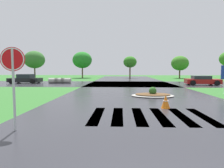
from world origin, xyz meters
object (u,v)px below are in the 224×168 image
(stop_sign, at_px, (13,69))
(car_silver_hatch, at_px, (25,79))
(median_island, at_px, (153,94))
(car_dark_suv, at_px, (202,80))
(traffic_cone, at_px, (166,102))
(drainage_pipe_stack, at_px, (60,81))

(stop_sign, bearing_deg, car_silver_hatch, 107.33)
(stop_sign, bearing_deg, median_island, 46.33)
(car_dark_suv, height_order, traffic_cone, car_dark_suv)
(drainage_pipe_stack, bearing_deg, median_island, -48.77)
(car_silver_hatch, height_order, traffic_cone, car_silver_hatch)
(median_island, height_order, drainage_pipe_stack, drainage_pipe_stack)
(traffic_cone, bearing_deg, car_silver_hatch, 133.28)
(stop_sign, distance_m, car_dark_suv, 23.07)
(median_island, relative_size, drainage_pipe_stack, 1.00)
(stop_sign, relative_size, car_silver_hatch, 0.61)
(stop_sign, bearing_deg, traffic_cone, 25.44)
(stop_sign, bearing_deg, drainage_pipe_stack, 95.26)
(car_silver_hatch, height_order, drainage_pipe_stack, car_silver_hatch)
(stop_sign, xyz_separation_m, drainage_pipe_stack, (-5.08, 20.55, -1.63))
(median_island, bearing_deg, stop_sign, -125.05)
(median_island, xyz_separation_m, traffic_cone, (-0.05, -4.34, 0.21))
(traffic_cone, bearing_deg, car_dark_suv, 61.96)
(car_dark_suv, height_order, drainage_pipe_stack, car_dark_suv)
(car_dark_suv, bearing_deg, stop_sign, -121.08)
(median_island, bearing_deg, car_silver_hatch, 141.95)
(stop_sign, relative_size, car_dark_suv, 0.64)
(car_dark_suv, height_order, car_silver_hatch, car_silver_hatch)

